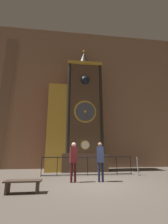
{
  "coord_description": "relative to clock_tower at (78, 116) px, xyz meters",
  "views": [
    {
      "loc": [
        -1.43,
        -7.26,
        1.58
      ],
      "look_at": [
        -0.08,
        3.94,
        4.29
      ],
      "focal_mm": 24.0,
      "sensor_mm": 36.0,
      "label": 1
    }
  ],
  "objects": [
    {
      "name": "ground_plane",
      "position": [
        0.55,
        -3.92,
        -3.96
      ],
      "size": [
        28.0,
        28.0,
        0.0
      ],
      "primitive_type": "plane",
      "color": "brown"
    },
    {
      "name": "cathedral_back_wall",
      "position": [
        0.46,
        1.57,
        2.38
      ],
      "size": [
        24.0,
        0.32,
        12.69
      ],
      "color": "#846047",
      "rests_on": "ground_plane"
    },
    {
      "name": "clock_tower",
      "position": [
        0.0,
        0.0,
        0.0
      ],
      "size": [
        4.27,
        1.8,
        9.74
      ],
      "color": "brown",
      "rests_on": "ground_plane"
    },
    {
      "name": "railing_fence",
      "position": [
        0.45,
        -1.92,
        -3.36
      ],
      "size": [
        5.37,
        0.05,
        1.07
      ],
      "color": "black",
      "rests_on": "ground_plane"
    },
    {
      "name": "visitor_near",
      "position": [
        -0.48,
        -3.59,
        -2.84
      ],
      "size": [
        0.37,
        0.27,
        1.84
      ],
      "rotation": [
        0.0,
        0.0,
        0.15
      ],
      "color": "#461518",
      "rests_on": "ground_plane"
    },
    {
      "name": "visitor_far",
      "position": [
        0.84,
        -3.64,
        -2.85
      ],
      "size": [
        0.38,
        0.29,
        1.84
      ],
      "rotation": [
        0.0,
        0.0,
        -0.22
      ],
      "color": "#1B213A",
      "rests_on": "ground_plane"
    },
    {
      "name": "stanchion_post",
      "position": [
        3.45,
        -2.14,
        -3.63
      ],
      "size": [
        0.28,
        0.28,
        1.02
      ],
      "color": "gray",
      "rests_on": "ground_plane"
    },
    {
      "name": "visitor_bench",
      "position": [
        -2.36,
        -5.11,
        -3.64
      ],
      "size": [
        1.29,
        0.4,
        0.44
      ],
      "color": "#423328",
      "rests_on": "ground_plane"
    }
  ]
}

